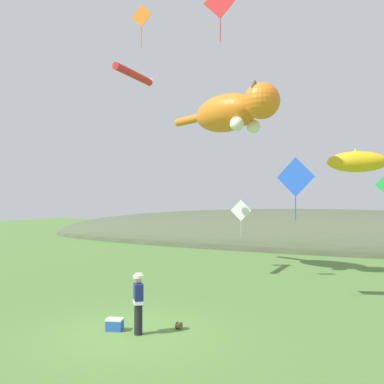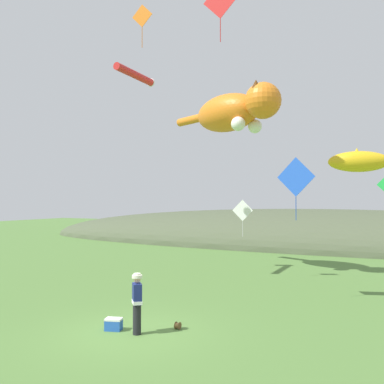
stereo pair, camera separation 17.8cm
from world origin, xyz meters
name	(u,v)px [view 1 (the left image)]	position (x,y,z in m)	size (l,w,h in m)	color
ground_plane	(131,334)	(0.00, 0.00, 0.00)	(120.00, 120.00, 0.00)	#517A38
distant_hill_ridge	(313,244)	(0.00, 28.07, 0.00)	(58.25, 15.59, 6.24)	#4C563D
festival_attendant	(138,302)	(0.22, 0.02, 0.95)	(0.47, 0.49, 1.77)	black
kite_spool	(179,326)	(1.04, 1.00, 0.11)	(0.15, 0.22, 0.22)	olive
picnic_cooler	(115,324)	(-0.63, 0.04, 0.18)	(0.57, 0.46, 0.36)	blue
kite_giant_cat	(233,112)	(-0.94, 10.84, 8.62)	(7.31, 4.07, 2.38)	orange
kite_fish_windsock	(367,161)	(5.78, 9.16, 5.56)	(3.49, 1.88, 1.04)	gold
kite_tube_streamer	(134,75)	(-4.60, 6.92, 10.05)	(0.48, 3.11, 0.44)	red
kite_diamond_orange	(141,16)	(-3.05, 5.18, 11.97)	(1.01, 0.07, 1.91)	orange
kite_diamond_blue	(295,177)	(3.46, 5.98, 4.78)	(1.51, 0.22, 2.42)	blue
kite_diamond_red	(220,1)	(0.94, 4.55, 11.55)	(1.42, 0.05, 2.32)	red
kite_diamond_white	(241,211)	(-1.21, 12.80, 3.30)	(1.22, 0.09, 2.12)	white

